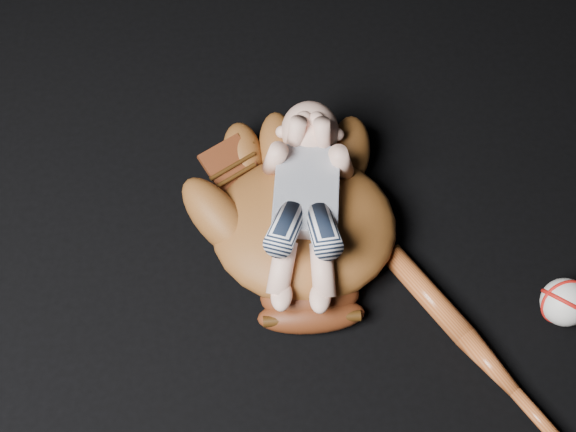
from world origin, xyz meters
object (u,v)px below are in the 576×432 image
(baseball_glove, at_px, (304,222))
(baseball_bat, at_px, (476,348))
(newborn_baby, at_px, (306,204))
(baseball, at_px, (565,302))

(baseball_glove, xyz_separation_m, baseball_bat, (0.27, -0.24, -0.05))
(baseball_bat, bearing_deg, newborn_baby, 138.98)
(baseball_glove, relative_size, baseball, 5.62)
(newborn_baby, relative_size, baseball, 4.72)
(baseball_glove, relative_size, newborn_baby, 1.19)
(newborn_baby, bearing_deg, baseball, -14.26)
(baseball_bat, bearing_deg, baseball, 21.62)
(baseball_glove, xyz_separation_m, baseball, (0.43, -0.17, -0.03))
(baseball_glove, relative_size, baseball_bat, 1.05)
(newborn_baby, height_order, baseball, newborn_baby)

